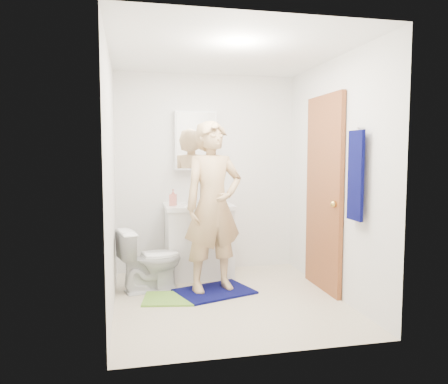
{
  "coord_description": "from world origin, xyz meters",
  "views": [
    {
      "loc": [
        -0.93,
        -4.1,
        1.45
      ],
      "look_at": [
        0.01,
        0.25,
        1.05
      ],
      "focal_mm": 35.0,
      "sensor_mm": 36.0,
      "label": 1
    }
  ],
  "objects_px": {
    "medicine_cabinet": "(195,141)",
    "soap_dispenser": "(173,197)",
    "vanity_cabinet": "(199,242)",
    "toothbrush_cup": "(211,199)",
    "toilet": "(150,259)",
    "towel": "(356,176)",
    "man": "(213,206)"
  },
  "relations": [
    {
      "from": "towel",
      "to": "toothbrush_cup",
      "type": "xyz_separation_m",
      "value": [
        -1.01,
        1.58,
        -0.35
      ]
    },
    {
      "from": "medicine_cabinet",
      "to": "towel",
      "type": "distance_m",
      "value": 2.11
    },
    {
      "from": "toilet",
      "to": "man",
      "type": "bearing_deg",
      "value": -120.42
    },
    {
      "from": "toilet",
      "to": "soap_dispenser",
      "type": "xyz_separation_m",
      "value": [
        0.28,
        0.4,
        0.61
      ]
    },
    {
      "from": "towel",
      "to": "man",
      "type": "height_order",
      "value": "man"
    },
    {
      "from": "medicine_cabinet",
      "to": "man",
      "type": "bearing_deg",
      "value": -86.01
    },
    {
      "from": "vanity_cabinet",
      "to": "soap_dispenser",
      "type": "distance_m",
      "value": 0.62
    },
    {
      "from": "towel",
      "to": "toilet",
      "type": "distance_m",
      "value": 2.25
    },
    {
      "from": "medicine_cabinet",
      "to": "toilet",
      "type": "height_order",
      "value": "medicine_cabinet"
    },
    {
      "from": "vanity_cabinet",
      "to": "toilet",
      "type": "distance_m",
      "value": 0.73
    },
    {
      "from": "vanity_cabinet",
      "to": "toilet",
      "type": "height_order",
      "value": "vanity_cabinet"
    },
    {
      "from": "medicine_cabinet",
      "to": "soap_dispenser",
      "type": "height_order",
      "value": "medicine_cabinet"
    },
    {
      "from": "toothbrush_cup",
      "to": "man",
      "type": "xyz_separation_m",
      "value": [
        -0.11,
        -0.71,
        0.0
      ]
    },
    {
      "from": "towel",
      "to": "soap_dispenser",
      "type": "relative_size",
      "value": 4.26
    },
    {
      "from": "soap_dispenser",
      "to": "man",
      "type": "bearing_deg",
      "value": -58.23
    },
    {
      "from": "vanity_cabinet",
      "to": "soap_dispenser",
      "type": "bearing_deg",
      "value": -173.45
    },
    {
      "from": "medicine_cabinet",
      "to": "toothbrush_cup",
      "type": "bearing_deg",
      "value": -36.88
    },
    {
      "from": "medicine_cabinet",
      "to": "man",
      "type": "distance_m",
      "value": 1.09
    },
    {
      "from": "soap_dispenser",
      "to": "man",
      "type": "xyz_separation_m",
      "value": [
        0.36,
        -0.58,
        -0.04
      ]
    },
    {
      "from": "vanity_cabinet",
      "to": "toothbrush_cup",
      "type": "height_order",
      "value": "toothbrush_cup"
    },
    {
      "from": "vanity_cabinet",
      "to": "towel",
      "type": "bearing_deg",
      "value": -51.53
    },
    {
      "from": "towel",
      "to": "medicine_cabinet",
      "type": "bearing_deg",
      "value": 124.61
    },
    {
      "from": "medicine_cabinet",
      "to": "towel",
      "type": "xyz_separation_m",
      "value": [
        1.18,
        -1.71,
        -0.35
      ]
    },
    {
      "from": "vanity_cabinet",
      "to": "towel",
      "type": "height_order",
      "value": "towel"
    },
    {
      "from": "soap_dispenser",
      "to": "towel",
      "type": "bearing_deg",
      "value": -44.42
    },
    {
      "from": "vanity_cabinet",
      "to": "towel",
      "type": "relative_size",
      "value": 1.0
    },
    {
      "from": "toothbrush_cup",
      "to": "soap_dispenser",
      "type": "bearing_deg",
      "value": -164.35
    },
    {
      "from": "medicine_cabinet",
      "to": "man",
      "type": "xyz_separation_m",
      "value": [
        0.06,
        -0.84,
        -0.7
      ]
    },
    {
      "from": "toilet",
      "to": "toothbrush_cup",
      "type": "distance_m",
      "value": 1.08
    },
    {
      "from": "toothbrush_cup",
      "to": "vanity_cabinet",
      "type": "bearing_deg",
      "value": -150.26
    },
    {
      "from": "toilet",
      "to": "towel",
      "type": "bearing_deg",
      "value": -135.77
    },
    {
      "from": "vanity_cabinet",
      "to": "toothbrush_cup",
      "type": "bearing_deg",
      "value": 29.74
    }
  ]
}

